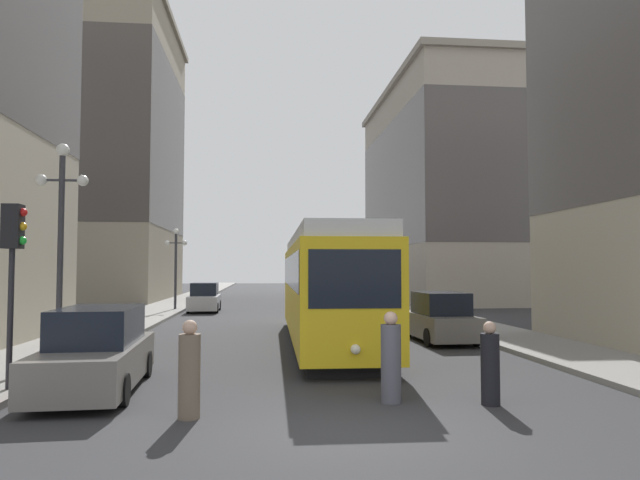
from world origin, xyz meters
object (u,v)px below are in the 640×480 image
object	(u,v)px
parked_car_left_near	(97,352)
parked_car_left_mid	(205,298)
traffic_light_near_left	(13,246)
lamp_post_left_near	(61,219)
parked_car_right_far	(440,319)
pedestrian_crossing_near	(490,366)
pedestrian_crossing_far	(391,360)
transit_bus	(351,280)
pedestrian_on_sidewalk	(189,372)
lamp_post_left_far	(176,256)
streetcar	(326,285)

from	to	relation	value
parked_car_left_near	parked_car_left_mid	size ratio (longest dim) A/B	1.15
traffic_light_near_left	lamp_post_left_near	xyz separation A→B (m)	(-0.22, 3.50, 0.89)
parked_car_left_mid	parked_car_right_far	xyz separation A→B (m)	(10.14, -15.93, -0.00)
pedestrian_crossing_near	parked_car_left_near	bearing A→B (deg)	-130.84
lamp_post_left_near	pedestrian_crossing_near	bearing A→B (deg)	-27.92
parked_car_left_near	pedestrian_crossing_far	xyz separation A→B (m)	(6.20, -1.72, 0.00)
transit_bus	pedestrian_on_sidewalk	size ratio (longest dim) A/B	6.70
lamp_post_left_far	lamp_post_left_near	bearing A→B (deg)	-90.00
parked_car_left_mid	lamp_post_left_far	size ratio (longest dim) A/B	0.86
transit_bus	parked_car_right_far	world-z (taller)	transit_bus
parked_car_left_mid	pedestrian_crossing_near	size ratio (longest dim) A/B	2.68
parked_car_left_mid	lamp_post_left_far	world-z (taller)	lamp_post_left_far
parked_car_left_near	parked_car_left_mid	xyz separation A→B (m)	(0.00, 23.43, -0.00)
pedestrian_on_sidewalk	pedestrian_crossing_far	bearing A→B (deg)	-173.33
parked_car_right_far	traffic_light_near_left	size ratio (longest dim) A/B	1.10
traffic_light_near_left	pedestrian_on_sidewalk	bearing A→B (deg)	-29.00
parked_car_left_mid	pedestrian_crossing_far	distance (m)	25.90
parked_car_left_mid	pedestrian_crossing_far	bearing A→B (deg)	-77.10
lamp_post_left_far	streetcar	bearing A→B (deg)	-64.73
pedestrian_crossing_near	lamp_post_left_far	bearing A→B (deg)	174.83
pedestrian_crossing_near	pedestrian_on_sidewalk	xyz separation A→B (m)	(-5.77, -0.42, 0.05)
pedestrian_crossing_near	lamp_post_left_far	distance (m)	28.16
streetcar	pedestrian_on_sidewalk	bearing A→B (deg)	-108.69
parked_car_right_far	lamp_post_left_far	world-z (taller)	lamp_post_left_far
pedestrian_on_sidewalk	lamp_post_left_far	size ratio (longest dim) A/B	0.34
streetcar	parked_car_left_mid	size ratio (longest dim) A/B	3.37
transit_bus	lamp_post_left_far	xyz separation A→B (m)	(-11.62, -1.99, 1.59)
streetcar	parked_car_left_mid	world-z (taller)	streetcar
transit_bus	parked_car_left_mid	bearing A→B (deg)	-164.39
transit_bus	parked_car_right_far	bearing A→B (deg)	-88.10
lamp_post_left_far	parked_car_left_near	bearing A→B (deg)	-85.49
streetcar	traffic_light_near_left	xyz separation A→B (m)	(-7.59, -7.85, 1.06)
pedestrian_crossing_far	traffic_light_near_left	world-z (taller)	traffic_light_near_left
transit_bus	parked_car_left_mid	size ratio (longest dim) A/B	2.68
pedestrian_crossing_far	parked_car_left_mid	bearing A→B (deg)	8.46
pedestrian_crossing_near	lamp_post_left_near	size ratio (longest dim) A/B	0.27
streetcar	lamp_post_left_near	distance (m)	9.15
lamp_post_left_near	lamp_post_left_far	size ratio (longest dim) A/B	1.17
transit_bus	parked_car_left_near	bearing A→B (deg)	-109.89
lamp_post_left_far	pedestrian_crossing_near	bearing A→B (deg)	-69.12
parked_car_left_mid	pedestrian_crossing_far	xyz separation A→B (m)	(6.19, -25.14, 0.00)
parked_car_right_far	lamp_post_left_far	xyz separation A→B (m)	(-12.04, 16.54, 2.69)
parked_car_left_mid	traffic_light_near_left	bearing A→B (deg)	-94.98
lamp_post_left_near	lamp_post_left_far	world-z (taller)	lamp_post_left_near
pedestrian_crossing_far	lamp_post_left_far	world-z (taller)	lamp_post_left_far
parked_car_left_near	pedestrian_on_sidewalk	size ratio (longest dim) A/B	2.87
streetcar	lamp_post_left_near	bearing A→B (deg)	-149.91
pedestrian_crossing_far	parked_car_left_near	bearing A→B (deg)	69.14
parked_car_left_mid	lamp_post_left_far	distance (m)	3.35
parked_car_left_near	pedestrian_crossing_near	size ratio (longest dim) A/B	3.08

